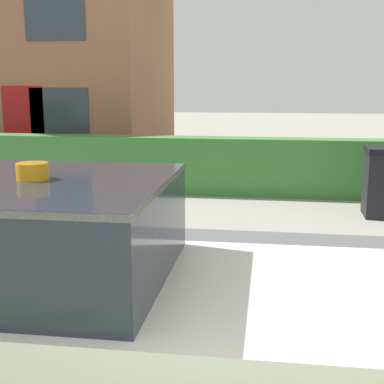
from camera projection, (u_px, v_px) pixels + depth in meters
name	position (u px, v px, depth m)	size (l,w,h in m)	color
road_strip	(274.00, 329.00, 4.77)	(28.00, 6.37, 0.01)	#5B5B60
garden_hedge	(211.00, 166.00, 10.55)	(15.03, 0.57, 1.12)	#3D7F38
police_car	(71.00, 311.00, 3.43)	(4.12, 1.81, 1.67)	black
house_left	(21.00, 25.00, 14.53)	(7.84, 5.52, 7.29)	#A86B4C
wheelie_bin	(384.00, 182.00, 8.75)	(0.64, 0.73, 1.14)	black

